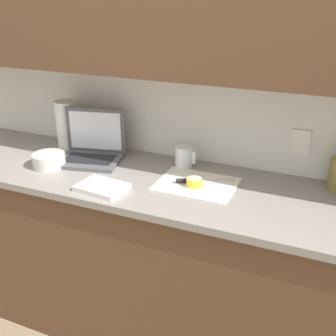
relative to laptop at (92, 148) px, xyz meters
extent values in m
plane|color=#847056|center=(0.34, -0.11, -1.00)|extent=(12.00, 12.00, 0.00)
cube|color=white|center=(0.34, 0.24, 0.30)|extent=(5.20, 0.06, 2.60)
cube|color=white|center=(0.04, 0.21, 0.12)|extent=(0.09, 0.01, 0.12)
cube|color=white|center=(1.05, 0.21, 0.12)|extent=(0.09, 0.01, 0.12)
cube|color=brown|center=(0.34, -0.10, -0.55)|extent=(2.36, 0.60, 0.90)
cube|color=gray|center=(0.34, -0.10, -0.08)|extent=(2.43, 0.64, 0.03)
cube|color=#9EA3A8|center=(-0.59, -0.07, -0.14)|extent=(0.45, 0.41, 0.16)
cube|color=#515156|center=(0.01, -0.05, -0.05)|extent=(0.37, 0.32, 0.02)
cube|color=black|center=(0.01, -0.05, -0.04)|extent=(0.29, 0.20, 0.00)
cube|color=#515156|center=(-0.02, 0.07, 0.08)|extent=(0.33, 0.08, 0.25)
cube|color=white|center=(-0.01, 0.06, 0.08)|extent=(0.28, 0.07, 0.21)
cube|color=silver|center=(0.63, -0.09, -0.06)|extent=(0.37, 0.29, 0.01)
cube|color=silver|center=(0.71, -0.02, -0.05)|extent=(0.17, 0.12, 0.00)
cylinder|color=black|center=(0.59, -0.09, -0.04)|extent=(0.11, 0.08, 0.02)
cylinder|color=yellow|center=(0.63, -0.11, -0.04)|extent=(0.07, 0.07, 0.04)
cylinder|color=#F4EAA3|center=(0.63, -0.11, -0.02)|extent=(0.07, 0.07, 0.00)
cylinder|color=silver|center=(0.49, 0.09, -0.01)|extent=(0.09, 0.09, 0.11)
cube|color=silver|center=(0.55, 0.09, 0.00)|extent=(0.02, 0.01, 0.06)
cylinder|color=beige|center=(-0.15, -0.18, -0.03)|extent=(0.17, 0.17, 0.07)
cylinder|color=white|center=(-0.23, 0.10, 0.07)|extent=(0.13, 0.13, 0.27)
cube|color=white|center=(0.25, -0.30, -0.05)|extent=(0.24, 0.18, 0.02)
camera|label=1|loc=(1.22, -1.78, 0.81)|focal=45.00mm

